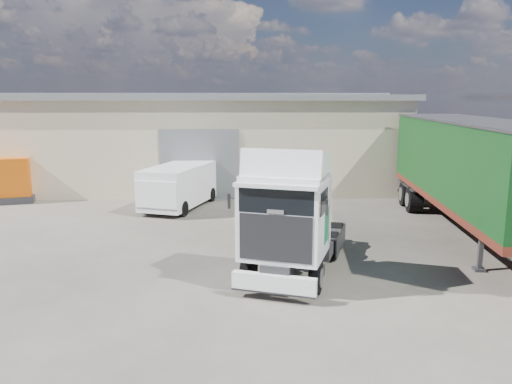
{
  "coord_description": "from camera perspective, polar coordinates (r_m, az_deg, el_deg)",
  "views": [
    {
      "loc": [
        0.08,
        -15.16,
        5.15
      ],
      "look_at": [
        0.65,
        3.0,
        1.7
      ],
      "focal_mm": 35.0,
      "sensor_mm": 36.0,
      "label": 1
    }
  ],
  "objects": [
    {
      "name": "tractor_unit",
      "position": [
        14.32,
        4.01,
        -3.54
      ],
      "size": [
        3.89,
        6.04,
        3.87
      ],
      "rotation": [
        0.0,
        0.0,
        -0.33
      ],
      "color": "black",
      "rests_on": "ground"
    },
    {
      "name": "ground",
      "position": [
        16.01,
        -2.01,
        -8.03
      ],
      "size": [
        120.0,
        120.0,
        0.0
      ],
      "primitive_type": "plane",
      "color": "black",
      "rests_on": "ground"
    },
    {
      "name": "brick_boundary_wall",
      "position": [
        24.36,
        26.18,
        0.42
      ],
      "size": [
        0.35,
        26.0,
        2.5
      ],
      "primitive_type": "cube",
      "color": "maroon",
      "rests_on": "ground"
    },
    {
      "name": "box_trailer",
      "position": [
        20.36,
        23.26,
        2.84
      ],
      "size": [
        4.13,
        13.34,
        4.36
      ],
      "rotation": [
        0.0,
        0.0,
        -0.1
      ],
      "color": "#2D2D30",
      "rests_on": "ground"
    },
    {
      "name": "warehouse",
      "position": [
        31.84,
        -12.87,
        6.0
      ],
      "size": [
        30.6,
        12.6,
        5.42
      ],
      "color": "beige",
      "rests_on": "ground"
    },
    {
      "name": "panel_van",
      "position": [
        23.7,
        -8.9,
        0.63
      ],
      "size": [
        3.42,
        5.3,
        2.01
      ],
      "rotation": [
        0.0,
        0.0,
        -0.31
      ],
      "color": "black",
      "rests_on": "ground"
    }
  ]
}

